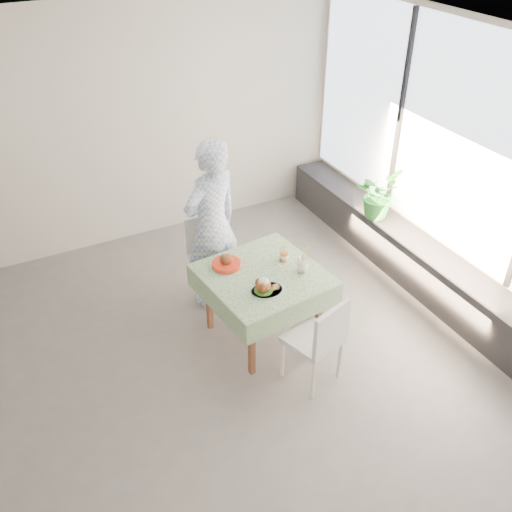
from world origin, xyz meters
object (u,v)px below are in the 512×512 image
main_dish (265,287)px  potted_plant (378,194)px  cafe_table (263,298)px  chair_near (313,355)px  chair_far (213,272)px  diner (212,225)px  juice_cup_orange (284,255)px

main_dish → potted_plant: potted_plant is taller
cafe_table → chair_near: size_ratio=1.28×
chair_far → diner: size_ratio=0.49×
juice_cup_orange → potted_plant: 1.69m
cafe_table → potted_plant: size_ratio=2.03×
diner → main_dish: diner is taller
cafe_table → potted_plant: (1.85, 0.72, 0.32)m
diner → main_dish: 1.02m
chair_near → potted_plant: 2.30m
chair_near → diner: bearing=101.6°
chair_far → chair_near: chair_near is taller
cafe_table → juice_cup_orange: (0.27, 0.10, 0.34)m
chair_far → potted_plant: 2.08m
potted_plant → diner: bearing=178.8°
chair_near → cafe_table: bearing=99.8°
diner → juice_cup_orange: size_ratio=7.03×
cafe_table → diner: size_ratio=0.64×
chair_far → potted_plant: size_ratio=1.57×
diner → main_dish: (0.07, -1.01, -0.11)m
chair_near → diner: diner is taller
chair_far → diner: bearing=-100.8°
potted_plant → cafe_table: bearing=-158.8°
juice_cup_orange → potted_plant: bearing=21.4°
chair_far → potted_plant: potted_plant is taller
juice_cup_orange → potted_plant: (1.57, 0.62, -0.02)m
main_dish → juice_cup_orange: bearing=42.4°
cafe_table → chair_near: bearing=-80.2°
juice_cup_orange → main_dish: bearing=-137.6°
juice_cup_orange → cafe_table: bearing=-159.7°
chair_near → main_dish: size_ratio=3.02×
main_dish → juice_cup_orange: juice_cup_orange is taller
diner → main_dish: bearing=75.1°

